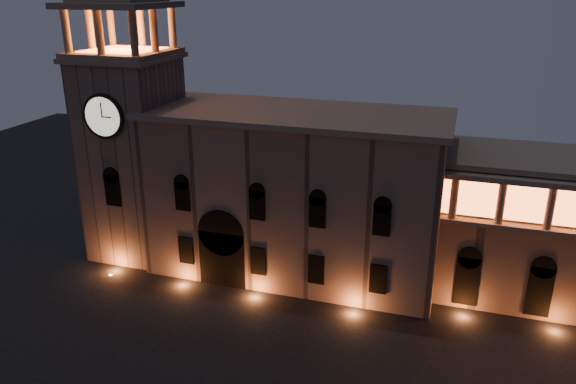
% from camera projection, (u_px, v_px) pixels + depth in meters
% --- Properties ---
extents(government_building, '(30.80, 12.80, 17.60)m').
position_uv_depth(government_building, '(294.00, 194.00, 59.03)').
color(government_building, '#7A5F50').
rests_on(government_building, ground).
extents(clock_tower, '(9.80, 9.80, 32.40)m').
position_uv_depth(clock_tower, '(133.00, 147.00, 62.09)').
color(clock_tower, '#7A5F50').
rests_on(clock_tower, ground).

